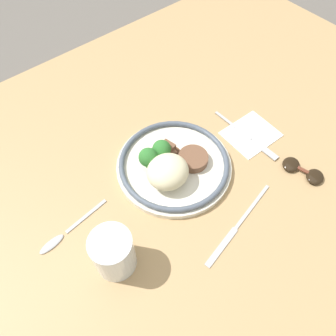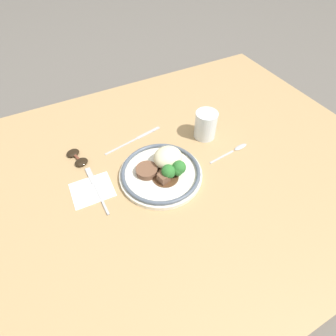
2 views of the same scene
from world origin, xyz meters
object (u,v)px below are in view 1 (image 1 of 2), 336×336
object	(u,v)px
spoon	(61,237)
knife	(237,226)
plate	(171,164)
fork	(251,139)
juice_glass	(114,254)
sunglasses	(303,170)

from	to	relation	value
spoon	knife	bearing A→B (deg)	137.80
plate	fork	xyz separation A→B (m)	(-0.20, 0.06, -0.02)
fork	knife	distance (m)	0.23
spoon	juice_glass	bearing A→B (deg)	110.94
knife	sunglasses	world-z (taller)	sunglasses
plate	sunglasses	world-z (taller)	plate
knife	spoon	xyz separation A→B (m)	(0.28, -0.21, 0.00)
fork	spoon	size ratio (longest dim) A/B	1.20
juice_glass	spoon	distance (m)	0.13
plate	sunglasses	distance (m)	0.29
plate	fork	world-z (taller)	plate
fork	knife	xyz separation A→B (m)	(0.19, 0.13, -0.00)
juice_glass	knife	bearing A→B (deg)	157.18
knife	spoon	distance (m)	0.35
juice_glass	knife	xyz separation A→B (m)	(-0.23, 0.10, -0.04)
fork	spoon	xyz separation A→B (m)	(0.47, -0.07, -0.00)
sunglasses	plate	bearing A→B (deg)	-55.25
plate	knife	xyz separation A→B (m)	(-0.01, 0.19, -0.02)
juice_glass	sunglasses	world-z (taller)	juice_glass
plate	juice_glass	size ratio (longest dim) A/B	2.61
plate	spoon	size ratio (longest dim) A/B	1.58
fork	sunglasses	distance (m)	0.14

